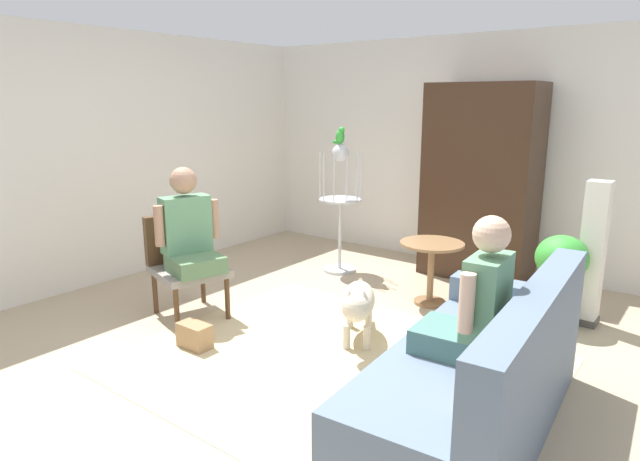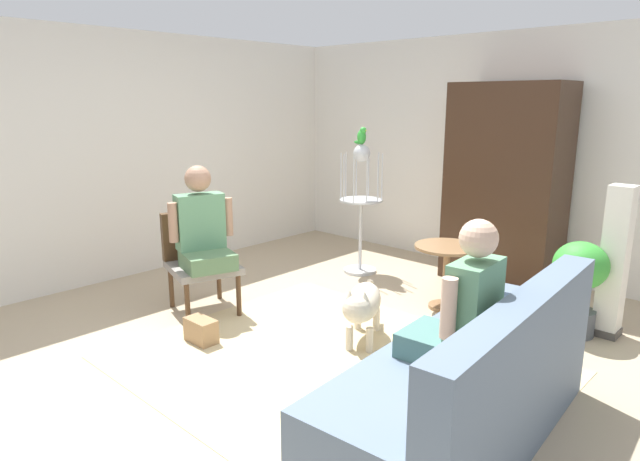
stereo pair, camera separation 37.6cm
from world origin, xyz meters
name	(u,v)px [view 2 (the right image)]	position (x,y,z in m)	size (l,w,h in m)	color
ground_plane	(322,357)	(0.00, 0.00, 0.00)	(6.97, 6.97, 0.00)	tan
back_wall	(512,155)	(0.00, 2.96, 1.27)	(6.29, 0.12, 2.54)	silver
left_wall	(144,155)	(-2.91, 0.30, 1.27)	(0.12, 6.41, 2.54)	silver
area_rug	(332,364)	(0.13, -0.04, 0.00)	(2.84, 2.35, 0.01)	#C6B284
couch	(468,386)	(1.26, -0.18, 0.31)	(0.98, 1.99, 0.89)	slate
armchair	(198,254)	(-1.50, -0.02, 0.51)	(0.74, 0.71, 0.87)	#4C331E
person_on_couch	(463,309)	(1.21, -0.20, 0.76)	(0.50, 0.52, 0.81)	#446C69
person_on_armchair	(202,227)	(-1.36, -0.06, 0.78)	(0.56, 0.56, 0.87)	#53754F
round_end_table	(447,263)	(0.13, 1.49, 0.42)	(0.58, 0.58, 0.59)	olive
dog	(363,304)	(0.06, 0.38, 0.33)	(0.54, 0.82, 0.53)	beige
bird_cage_stand	(361,201)	(-1.12, 1.81, 0.79)	(0.46, 0.46, 1.39)	silver
parrot	(362,136)	(-1.12, 1.81, 1.48)	(0.17, 0.10, 0.18)	green
potted_plant	(579,278)	(1.20, 1.70, 0.47)	(0.42, 0.42, 0.77)	#4C5156
column_lamp	(614,263)	(1.39, 1.86, 0.60)	(0.20, 0.20, 1.22)	#4C4742
armoire_cabinet	(505,185)	(0.14, 2.55, 1.01)	(1.11, 0.56, 2.02)	#382316
handbag	(201,331)	(-0.87, -0.45, 0.10)	(0.26, 0.15, 0.19)	#99724C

